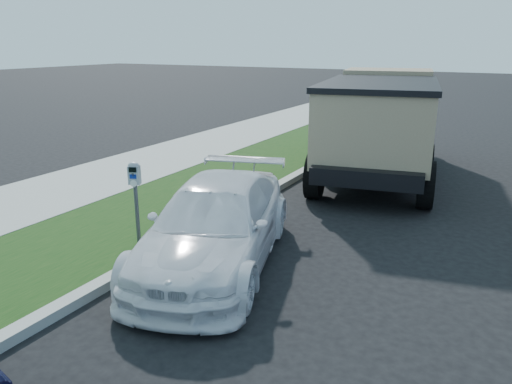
% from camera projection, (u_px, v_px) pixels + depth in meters
% --- Properties ---
extents(ground, '(120.00, 120.00, 0.00)m').
position_uv_depth(ground, '(304.00, 282.00, 7.80)').
color(ground, black).
rests_on(ground, ground).
extents(streetside, '(6.12, 50.00, 0.15)m').
position_uv_depth(streetside, '(124.00, 195.00, 12.00)').
color(streetside, gray).
rests_on(streetside, ground).
extents(parking_meter, '(0.24, 0.20, 1.50)m').
position_uv_depth(parking_meter, '(135.00, 186.00, 8.58)').
color(parking_meter, '#3F4247').
rests_on(parking_meter, ground).
extents(white_wagon, '(3.25, 5.13, 1.38)m').
position_uv_depth(white_wagon, '(218.00, 223.00, 8.33)').
color(white_wagon, white).
rests_on(white_wagon, ground).
extents(dump_truck, '(3.92, 7.45, 2.78)m').
position_uv_depth(dump_truck, '(381.00, 118.00, 13.77)').
color(dump_truck, black).
rests_on(dump_truck, ground).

